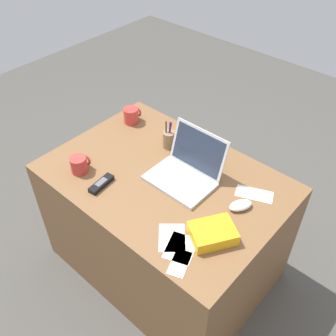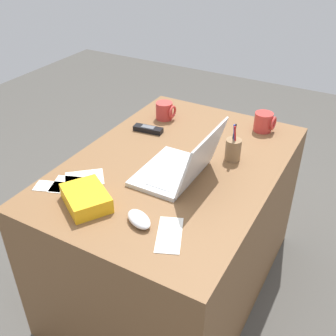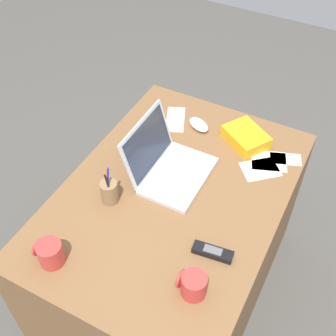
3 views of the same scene
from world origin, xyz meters
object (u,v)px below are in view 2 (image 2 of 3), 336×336
object	(u,v)px
cordless_phone	(148,129)
snack_bag	(86,198)
coffee_mug_tall	(165,111)
coffee_mug_white	(264,122)
pen_holder	(233,149)
laptop	(180,167)
computer_mouse	(139,219)

from	to	relation	value
cordless_phone	snack_bag	bearing A→B (deg)	9.94
coffee_mug_tall	cordless_phone	distance (m)	0.16
coffee_mug_white	cordless_phone	size ratio (longest dim) A/B	0.67
coffee_mug_white	pen_holder	distance (m)	0.32
coffee_mug_tall	laptop	bearing A→B (deg)	36.15
computer_mouse	coffee_mug_white	bearing A→B (deg)	-162.66
snack_bag	coffee_mug_white	bearing A→B (deg)	156.74
laptop	coffee_mug_white	distance (m)	0.58
coffee_mug_white	snack_bag	size ratio (longest dim) A/B	0.54
coffee_mug_white	pen_holder	bearing A→B (deg)	-5.49
cordless_phone	coffee_mug_white	bearing A→B (deg)	120.30
laptop	cordless_phone	world-z (taller)	laptop
cordless_phone	laptop	bearing A→B (deg)	49.49
laptop	coffee_mug_white	world-z (taller)	laptop
pen_holder	computer_mouse	bearing A→B (deg)	-12.70
laptop	computer_mouse	world-z (taller)	laptop
pen_holder	laptop	bearing A→B (deg)	-30.15
laptop	coffee_mug_white	bearing A→B (deg)	163.42
laptop	coffee_mug_tall	world-z (taller)	laptop
laptop	coffee_mug_white	size ratio (longest dim) A/B	3.24
laptop	snack_bag	bearing A→B (deg)	-33.20
coffee_mug_white	snack_bag	world-z (taller)	coffee_mug_white
cordless_phone	coffee_mug_tall	bearing A→B (deg)	179.77
computer_mouse	coffee_mug_tall	size ratio (longest dim) A/B	1.17
coffee_mug_tall	pen_holder	size ratio (longest dim) A/B	0.57
coffee_mug_white	snack_bag	xyz separation A→B (m)	(0.88, -0.38, -0.02)
computer_mouse	snack_bag	bearing A→B (deg)	-60.92
coffee_mug_tall	cordless_phone	size ratio (longest dim) A/B	0.65
pen_holder	snack_bag	distance (m)	0.65
pen_holder	snack_bag	size ratio (longest dim) A/B	0.91
pen_holder	coffee_mug_tall	bearing A→B (deg)	-114.32
computer_mouse	coffee_mug_white	distance (m)	0.88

